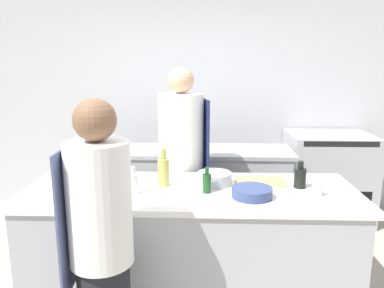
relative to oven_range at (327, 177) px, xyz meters
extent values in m
cube|color=silver|center=(-1.53, 0.42, 0.89)|extent=(8.00, 0.06, 2.80)
cube|color=#A8AAAF|center=(-1.53, -1.71, -0.06)|extent=(2.25, 0.79, 0.89)
cube|color=white|center=(-1.53, -1.71, 0.40)|extent=(2.35, 0.83, 0.04)
cube|color=#A8AAAF|center=(-1.68, -0.47, -0.06)|extent=(2.21, 0.59, 0.89)
cube|color=#A8AAAF|center=(-1.68, -0.47, 0.40)|extent=(2.30, 0.62, 0.04)
cube|color=#A8AAAF|center=(0.00, 0.00, 0.00)|extent=(0.92, 0.73, 1.01)
cube|color=black|center=(0.00, -0.36, -0.23)|extent=(0.74, 0.01, 0.35)
cube|color=black|center=(0.00, -0.36, 0.47)|extent=(0.79, 0.01, 0.06)
cylinder|color=white|center=(-1.98, -2.40, 0.58)|extent=(0.34, 0.34, 0.66)
cube|color=#4C567F|center=(-2.15, -2.41, 0.48)|extent=(0.03, 0.32, 0.78)
sphere|color=brown|center=(-1.98, -2.40, 1.02)|extent=(0.22, 0.22, 0.22)
cylinder|color=black|center=(-1.63, -1.07, -0.10)|extent=(0.33, 0.33, 0.81)
cylinder|color=white|center=(-1.63, -1.07, 0.68)|extent=(0.39, 0.39, 0.74)
cube|color=#19234C|center=(-1.44, -1.03, 0.57)|extent=(0.10, 0.36, 0.85)
sphere|color=tan|center=(-1.63, -1.07, 1.16)|extent=(0.22, 0.22, 0.22)
cylinder|color=#19471E|center=(-1.41, -1.78, 0.49)|extent=(0.06, 0.06, 0.13)
cylinder|color=#19471E|center=(-1.41, -1.78, 0.58)|extent=(0.03, 0.03, 0.05)
cylinder|color=silver|center=(-1.91, -1.81, 0.49)|extent=(0.07, 0.07, 0.14)
cylinder|color=silver|center=(-1.91, -1.81, 0.59)|extent=(0.03, 0.03, 0.05)
cylinder|color=#B2A84C|center=(-1.72, -1.64, 0.52)|extent=(0.08, 0.08, 0.20)
cylinder|color=#B2A84C|center=(-1.72, -1.64, 0.66)|extent=(0.04, 0.04, 0.08)
cylinder|color=black|center=(-0.75, -1.65, 0.49)|extent=(0.09, 0.09, 0.14)
cylinder|color=black|center=(-0.75, -1.65, 0.59)|extent=(0.04, 0.04, 0.05)
cylinder|color=#B7BABC|center=(-1.36, -1.59, 0.47)|extent=(0.25, 0.25, 0.09)
cylinder|color=navy|center=(-1.11, -1.86, 0.46)|extent=(0.27, 0.27, 0.07)
cylinder|color=white|center=(-2.26, -1.84, 0.46)|extent=(0.28, 0.28, 0.07)
cylinder|color=tan|center=(-2.31, -1.55, 0.45)|extent=(0.17, 0.17, 0.06)
cylinder|color=white|center=(-0.67, -1.81, 0.47)|extent=(0.07, 0.07, 0.10)
cube|color=tan|center=(-1.01, -1.53, 0.43)|extent=(0.37, 0.23, 0.01)
cylinder|color=#A8AAAF|center=(-2.59, -0.51, 0.53)|extent=(0.32, 0.32, 0.20)
camera|label=1|loc=(-1.43, -4.22, 1.29)|focal=35.00mm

